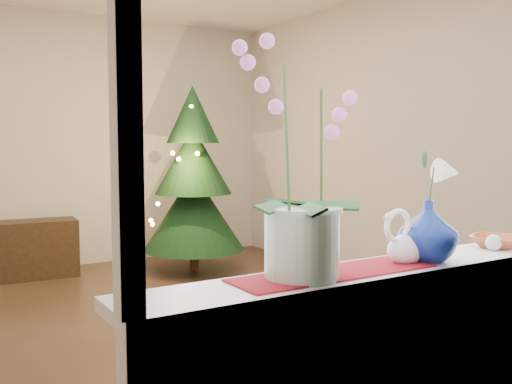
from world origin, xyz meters
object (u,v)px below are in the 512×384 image
paperweight (494,243)px  side_table (37,249)px  orchid_pot (303,160)px  swan (407,237)px  amber_dish (496,242)px  xmas_tree (193,179)px  blue_vase (428,226)px

paperweight → side_table: bearing=100.4°
orchid_pot → paperweight: bearing=-1.3°
swan → side_table: bearing=115.2°
swan → paperweight: 0.46m
amber_dish → xmas_tree: (0.55, 3.95, 0.02)m
paperweight → amber_dish: bearing=28.2°
blue_vase → side_table: (-0.47, 4.52, -0.76)m
paperweight → xmas_tree: xmas_tree is taller
side_table → swan: bearing=-81.0°
swan → paperweight: bearing=19.1°
paperweight → amber_dish: size_ratio=0.39×
amber_dish → side_table: size_ratio=0.21×
orchid_pot → xmas_tree: xmas_tree is taller
xmas_tree → swan: bearing=-105.2°
amber_dish → xmas_tree: xmas_tree is taller
orchid_pot → blue_vase: 0.58m
side_table → orchid_pot: bearing=-86.5°
amber_dish → xmas_tree: bearing=82.0°
amber_dish → side_table: (-0.90, 4.49, -0.66)m
swan → side_table: size_ratio=0.28×
paperweight → side_table: (-0.83, 4.52, -0.67)m
side_table → amber_dish: bearing=-74.4°
swan → xmas_tree: size_ratio=0.11×
swan → blue_vase: (0.09, -0.01, 0.03)m
orchid_pot → xmas_tree: bearing=69.1°
swan → paperweight: (0.45, -0.01, -0.06)m
orchid_pot → paperweight: orchid_pot is taller
blue_vase → amber_dish: (0.43, 0.04, -0.10)m
swan → amber_dish: (0.52, 0.03, -0.07)m
orchid_pot → side_table: 4.61m
orchid_pot → swan: 0.51m
orchid_pot → paperweight: 0.95m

